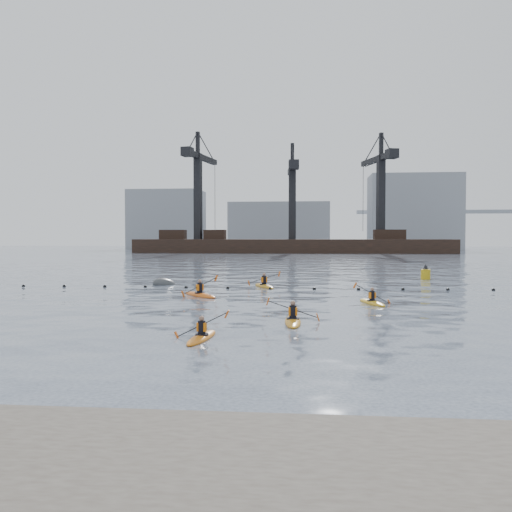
# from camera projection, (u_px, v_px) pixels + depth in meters

# --- Properties ---
(ground) EXTENTS (400.00, 400.00, 0.00)m
(ground) POSITION_uv_depth(u_px,v_px,m) (182.00, 364.00, 15.27)
(ground) COLOR #363F4F
(ground) RESTS_ON ground
(float_line) EXTENTS (33.24, 0.73, 0.24)m
(float_line) POSITION_uv_depth(u_px,v_px,m) (249.00, 288.00, 37.74)
(float_line) COLOR black
(float_line) RESTS_ON ground
(barge_pier) EXTENTS (72.00, 19.30, 29.50)m
(barge_pier) POSITION_uv_depth(u_px,v_px,m) (291.00, 244.00, 124.66)
(barge_pier) COLOR black
(barge_pier) RESTS_ON ground
(skyline) EXTENTS (141.00, 28.00, 22.00)m
(skyline) POSITION_uv_depth(u_px,v_px,m) (303.00, 218.00, 164.24)
(skyline) COLOR gray
(skyline) RESTS_ON ground
(kayaker_0) EXTENTS (2.02, 2.94, 1.17)m
(kayaker_0) POSITION_uv_depth(u_px,v_px,m) (202.00, 336.00, 19.06)
(kayaker_0) COLOR orange
(kayaker_0) RESTS_ON ground
(kayaker_1) EXTENTS (2.25, 3.31, 1.19)m
(kayaker_1) POSITION_uv_depth(u_px,v_px,m) (293.00, 320.00, 22.69)
(kayaker_1) COLOR orange
(kayaker_1) RESTS_ON ground
(kayaker_2) EXTENTS (2.86, 3.20, 1.36)m
(kayaker_2) POSITION_uv_depth(u_px,v_px,m) (200.00, 294.00, 32.95)
(kayaker_2) COLOR orange
(kayaker_2) RESTS_ON ground
(kayaker_3) EXTENTS (2.12, 3.13, 1.28)m
(kayaker_3) POSITION_uv_depth(u_px,v_px,m) (372.00, 302.00, 29.18)
(kayaker_3) COLOR gold
(kayaker_3) RESTS_ON ground
(kayaker_5) EXTENTS (2.33, 3.61, 1.25)m
(kayaker_5) POSITION_uv_depth(u_px,v_px,m) (264.00, 285.00, 38.90)
(kayaker_5) COLOR #BF8416
(kayaker_5) RESTS_ON ground
(mooring_buoy) EXTENTS (2.34, 2.32, 1.37)m
(mooring_buoy) POSITION_uv_depth(u_px,v_px,m) (164.00, 285.00, 40.74)
(mooring_buoy) COLOR #424548
(mooring_buoy) RESTS_ON ground
(nav_buoy) EXTENTS (0.79, 0.79, 1.45)m
(nav_buoy) POSITION_uv_depth(u_px,v_px,m) (426.00, 274.00, 46.11)
(nav_buoy) COLOR gold
(nav_buoy) RESTS_ON ground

